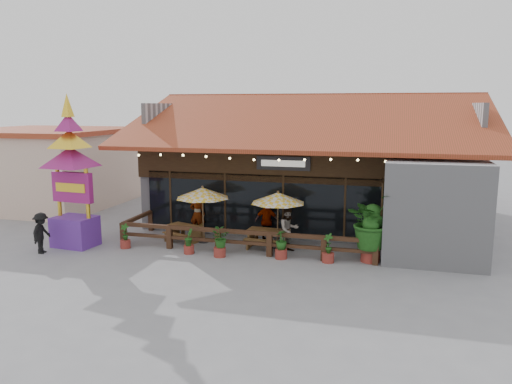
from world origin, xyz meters
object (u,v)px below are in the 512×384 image
(umbrella_right, at_px, (278,198))
(picnic_table_left, at_px, (185,230))
(picnic_table_right, at_px, (267,235))
(umbrella_left, at_px, (203,193))
(pedestrian, at_px, (41,233))
(thai_sign_tower, at_px, (71,161))
(tropical_plant, at_px, (372,222))

(umbrella_right, distance_m, picnic_table_left, 4.21)
(picnic_table_left, height_order, picnic_table_right, picnic_table_right)
(umbrella_left, height_order, umbrella_right, umbrella_left)
(umbrella_right, xyz_separation_m, pedestrian, (-8.42, -2.96, -1.21))
(umbrella_right, bearing_deg, pedestrian, -160.61)
(umbrella_right, bearing_deg, thai_sign_tower, -167.17)
(tropical_plant, bearing_deg, thai_sign_tower, -175.08)
(picnic_table_left, relative_size, pedestrian, 1.10)
(picnic_table_right, xyz_separation_m, thai_sign_tower, (-7.38, -1.74, 2.89))
(picnic_table_left, relative_size, tropical_plant, 0.68)
(umbrella_left, xyz_separation_m, pedestrian, (-5.31, -3.01, -1.25))
(umbrella_left, xyz_separation_m, picnic_table_left, (-0.81, -0.01, -1.58))
(umbrella_left, xyz_separation_m, thai_sign_tower, (-4.69, -1.82, 1.35))
(umbrella_left, relative_size, pedestrian, 1.50)
(umbrella_right, xyz_separation_m, picnic_table_left, (-3.92, 0.04, -1.54))
(picnic_table_right, bearing_deg, tropical_plant, -10.80)
(picnic_table_left, bearing_deg, tropical_plant, -6.37)
(tropical_plant, bearing_deg, umbrella_right, 167.36)
(thai_sign_tower, height_order, tropical_plant, thai_sign_tower)
(umbrella_left, distance_m, umbrella_right, 3.11)
(pedestrian, bearing_deg, thai_sign_tower, -35.63)
(picnic_table_left, distance_m, picnic_table_right, 3.50)
(picnic_table_right, bearing_deg, umbrella_left, 178.12)
(thai_sign_tower, relative_size, pedestrian, 4.11)
(thai_sign_tower, bearing_deg, umbrella_left, 21.25)
(umbrella_left, height_order, picnic_table_right, umbrella_left)
(umbrella_left, relative_size, picnic_table_right, 1.46)
(tropical_plant, bearing_deg, picnic_table_right, 169.20)
(picnic_table_left, xyz_separation_m, tropical_plant, (7.48, -0.84, 0.99))
(umbrella_left, distance_m, picnic_table_right, 3.10)
(picnic_table_right, bearing_deg, pedestrian, -159.92)
(umbrella_left, relative_size, picnic_table_left, 1.36)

